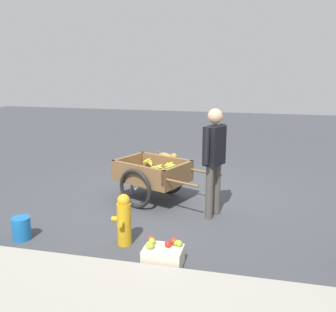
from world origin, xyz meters
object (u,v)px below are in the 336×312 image
(fruit_cart, at_px, (153,175))
(plastic_bucket, at_px, (21,228))
(vendor_person, at_px, (214,153))
(apple_crate, at_px, (163,255))
(fire_hydrant, at_px, (124,220))
(dog, at_px, (167,157))

(fruit_cart, bearing_deg, plastic_bucket, 54.29)
(vendor_person, xyz_separation_m, apple_crate, (0.37, 1.57, -0.84))
(vendor_person, height_order, apple_crate, vendor_person)
(vendor_person, height_order, fire_hydrant, vendor_person)
(fire_hydrant, distance_m, apple_crate, 0.75)
(plastic_bucket, height_order, apple_crate, apple_crate)
(plastic_bucket, xyz_separation_m, apple_crate, (-1.96, 0.23, -0.02))
(fruit_cart, bearing_deg, dog, -83.19)
(fruit_cart, distance_m, dog, 1.94)
(vendor_person, distance_m, fire_hydrant, 1.66)
(plastic_bucket, distance_m, apple_crate, 1.97)
(fruit_cart, bearing_deg, apple_crate, 108.56)
(fruit_cart, relative_size, fire_hydrant, 2.71)
(fruit_cart, xyz_separation_m, apple_crate, (-0.68, 2.01, -0.31))
(vendor_person, distance_m, plastic_bucket, 2.81)
(fruit_cart, relative_size, plastic_bucket, 6.07)
(fruit_cart, bearing_deg, fire_hydrant, 92.51)
(fruit_cart, relative_size, dog, 3.17)
(dog, distance_m, fire_hydrant, 3.55)
(dog, height_order, fire_hydrant, fire_hydrant)
(fire_hydrant, distance_m, plastic_bucket, 1.38)
(fire_hydrant, bearing_deg, plastic_bucket, 7.10)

